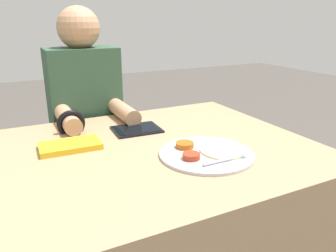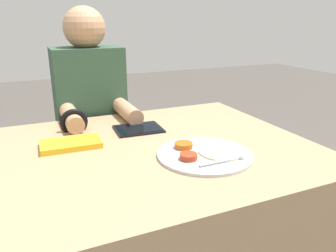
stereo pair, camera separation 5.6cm
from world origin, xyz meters
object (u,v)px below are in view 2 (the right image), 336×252
at_px(thali_tray, 205,154).
at_px(red_notebook, 71,144).
at_px(tablet_device, 138,129).
at_px(person_diner, 93,141).

height_order(thali_tray, red_notebook, thali_tray).
bearing_deg(tablet_device, person_diner, 106.99).
distance_m(red_notebook, tablet_device, 0.28).
bearing_deg(red_notebook, tablet_device, 14.97).
distance_m(thali_tray, tablet_device, 0.36).
relative_size(thali_tray, person_diner, 0.25).
bearing_deg(person_diner, thali_tray, -72.19).
distance_m(red_notebook, person_diner, 0.51).
bearing_deg(thali_tray, red_notebook, 145.93).
relative_size(thali_tray, red_notebook, 1.50).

